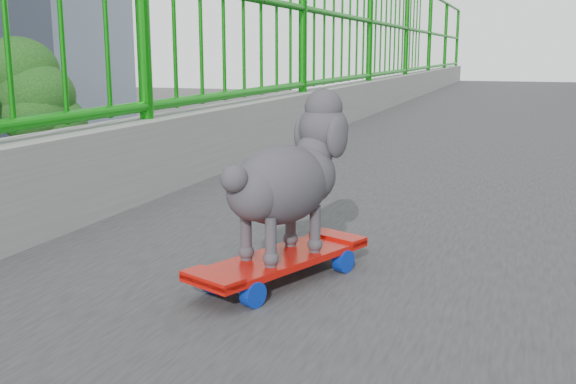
% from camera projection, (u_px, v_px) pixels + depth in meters
% --- Properties ---
extents(railing, '(3.00, 24.00, 1.42)m').
position_uv_depth(railing, '(509.00, 158.00, 2.27)').
color(railing, gray).
rests_on(railing, footbridge).
extents(skateboard, '(0.34, 0.54, 0.07)m').
position_uv_depth(skateboard, '(281.00, 262.00, 1.67)').
color(skateboard, red).
rests_on(skateboard, footbridge).
extents(poodle, '(0.28, 0.41, 0.37)m').
position_uv_depth(poodle, '(288.00, 176.00, 1.64)').
color(poodle, '#333036').
rests_on(poodle, skateboard).
extents(car_5, '(1.39, 3.99, 1.31)m').
position_uv_depth(car_5, '(280.00, 309.00, 18.51)').
color(car_5, white).
rests_on(car_5, ground).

